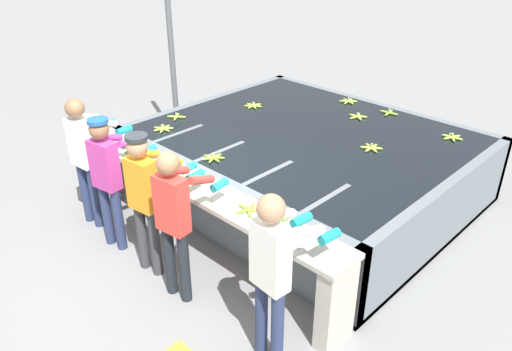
% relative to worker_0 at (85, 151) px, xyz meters
% --- Properties ---
extents(ground_plane, '(80.00, 80.00, 0.00)m').
position_rel_worker_0_xyz_m(ground_plane, '(1.41, 0.26, -0.98)').
color(ground_plane, gray).
rests_on(ground_plane, ground).
extents(wash_tank, '(4.04, 3.41, 0.90)m').
position_rel_worker_0_xyz_m(wash_tank, '(1.41, 2.40, -0.54)').
color(wash_tank, slate).
rests_on(wash_tank, ground).
extents(work_ledge, '(4.04, 0.45, 0.90)m').
position_rel_worker_0_xyz_m(work_ledge, '(1.41, 0.48, -0.35)').
color(work_ledge, '#B7B2A3').
rests_on(work_ledge, ground).
extents(worker_0, '(0.45, 0.73, 1.64)m').
position_rel_worker_0_xyz_m(worker_0, '(0.00, 0.00, 0.00)').
color(worker_0, navy).
rests_on(worker_0, ground).
extents(worker_1, '(0.48, 0.74, 1.59)m').
position_rel_worker_0_xyz_m(worker_1, '(0.62, -0.07, -0.03)').
color(worker_1, navy).
rests_on(worker_1, ground).
extents(worker_2, '(0.46, 0.73, 1.60)m').
position_rel_worker_0_xyz_m(worker_2, '(1.30, -0.04, -0.02)').
color(worker_2, '#38383D').
rests_on(worker_2, ground).
extents(worker_3, '(0.47, 0.73, 1.62)m').
position_rel_worker_0_xyz_m(worker_3, '(1.84, -0.09, -0.02)').
color(worker_3, '#1E2328').
rests_on(worker_3, ground).
extents(worker_4, '(0.45, 0.73, 1.66)m').
position_rel_worker_0_xyz_m(worker_4, '(3.07, -0.06, 0.02)').
color(worker_4, navy).
rests_on(worker_4, ground).
extents(banana_bunch_floating_0, '(0.27, 0.28, 0.08)m').
position_rel_worker_0_xyz_m(banana_bunch_floating_0, '(1.57, 3.34, -0.06)').
color(banana_bunch_floating_0, '#9EC642').
rests_on(banana_bunch_floating_0, wash_tank).
extents(banana_bunch_floating_1, '(0.28, 0.28, 0.08)m').
position_rel_worker_0_xyz_m(banana_bunch_floating_1, '(0.19, 2.63, -0.06)').
color(banana_bunch_floating_1, '#9EC642').
rests_on(banana_bunch_floating_1, wash_tank).
extents(banana_bunch_floating_2, '(0.28, 0.28, 0.08)m').
position_rel_worker_0_xyz_m(banana_bunch_floating_2, '(1.12, 1.03, -0.06)').
color(banana_bunch_floating_2, '#7FAD33').
rests_on(banana_bunch_floating_2, wash_tank).
extents(banana_bunch_floating_3, '(0.27, 0.28, 0.08)m').
position_rel_worker_0_xyz_m(banana_bunch_floating_3, '(2.30, 2.57, -0.06)').
color(banana_bunch_floating_3, '#9EC642').
rests_on(banana_bunch_floating_3, wash_tank).
extents(banana_bunch_floating_4, '(0.27, 0.28, 0.08)m').
position_rel_worker_0_xyz_m(banana_bunch_floating_4, '(-0.04, 1.15, -0.06)').
color(banana_bunch_floating_4, '#9EC642').
rests_on(banana_bunch_floating_4, wash_tank).
extents(banana_bunch_floating_5, '(0.24, 0.24, 0.08)m').
position_rel_worker_0_xyz_m(banana_bunch_floating_5, '(-0.26, 1.54, -0.06)').
color(banana_bunch_floating_5, '#93BC3D').
rests_on(banana_bunch_floating_5, wash_tank).
extents(banana_bunch_floating_6, '(0.28, 0.28, 0.08)m').
position_rel_worker_0_xyz_m(banana_bunch_floating_6, '(1.10, 3.79, -0.06)').
color(banana_bunch_floating_6, '#9EC642').
rests_on(banana_bunch_floating_6, wash_tank).
extents(banana_bunch_floating_7, '(0.28, 0.28, 0.08)m').
position_rel_worker_0_xyz_m(banana_bunch_floating_7, '(1.81, 3.79, -0.06)').
color(banana_bunch_floating_7, '#8CB738').
rests_on(banana_bunch_floating_7, wash_tank).
extents(banana_bunch_floating_8, '(0.28, 0.27, 0.08)m').
position_rel_worker_0_xyz_m(banana_bunch_floating_8, '(2.86, 3.57, -0.06)').
color(banana_bunch_floating_8, '#9EC642').
rests_on(banana_bunch_floating_8, wash_tank).
extents(banana_bunch_ledge_0, '(0.27, 0.28, 0.08)m').
position_rel_worker_0_xyz_m(banana_bunch_ledge_0, '(2.24, 0.49, -0.06)').
color(banana_bunch_ledge_0, '#7FAD33').
rests_on(banana_bunch_ledge_0, work_ledge).
extents(banana_bunch_ledge_1, '(0.28, 0.28, 0.08)m').
position_rel_worker_0_xyz_m(banana_bunch_ledge_1, '(0.32, 0.47, -0.06)').
color(banana_bunch_ledge_1, '#9EC642').
rests_on(banana_bunch_ledge_1, work_ledge).
extents(banana_bunch_ledge_2, '(0.28, 0.28, 0.08)m').
position_rel_worker_0_xyz_m(banana_bunch_ledge_2, '(2.54, 0.54, -0.06)').
color(banana_bunch_ledge_2, '#75A333').
rests_on(banana_bunch_ledge_2, work_ledge).
extents(knife_0, '(0.17, 0.33, 0.02)m').
position_rel_worker_0_xyz_m(knife_0, '(2.88, 0.56, -0.07)').
color(knife_0, silver).
rests_on(knife_0, work_ledge).
extents(support_post_left, '(0.09, 0.09, 3.20)m').
position_rel_worker_0_xyz_m(support_post_left, '(-1.27, 2.28, 0.62)').
color(support_post_left, slate).
rests_on(support_post_left, ground).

